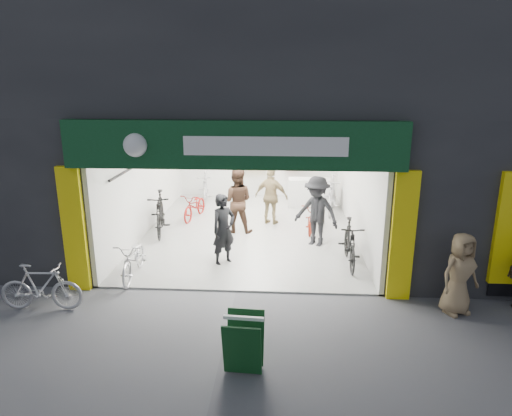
# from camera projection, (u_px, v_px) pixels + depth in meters

# --- Properties ---
(ground) EXTENTS (60.00, 60.00, 0.00)m
(ground) POSITION_uv_depth(u_px,v_px,m) (236.00, 292.00, 9.38)
(ground) COLOR #56565B
(ground) RESTS_ON ground
(building) EXTENTS (17.00, 10.27, 8.00)m
(building) POSITION_uv_depth(u_px,v_px,m) (284.00, 75.00, 12.93)
(building) COLOR #232326
(building) RESTS_ON ground
(bike_left_front) EXTENTS (0.68, 1.70, 0.88)m
(bike_left_front) POSITION_uv_depth(u_px,v_px,m) (134.00, 258.00, 9.97)
(bike_left_front) COLOR silver
(bike_left_front) RESTS_ON ground
(bike_left_midfront) EXTENTS (0.93, 2.06, 1.20)m
(bike_left_midfront) POSITION_uv_depth(u_px,v_px,m) (160.00, 213.00, 12.75)
(bike_left_midfront) COLOR black
(bike_left_midfront) RESTS_ON ground
(bike_left_midback) EXTENTS (0.86, 1.68, 0.84)m
(bike_left_midback) POSITION_uv_depth(u_px,v_px,m) (195.00, 206.00, 14.14)
(bike_left_midback) COLOR #9A110E
(bike_left_midback) RESTS_ON ground
(bike_left_back) EXTENTS (0.72, 1.83, 1.07)m
(bike_left_back) POSITION_uv_depth(u_px,v_px,m) (205.00, 188.00, 15.94)
(bike_left_back) COLOR #A3A3A8
(bike_left_back) RESTS_ON ground
(bike_right_front) EXTENTS (0.54, 1.82, 1.09)m
(bike_right_front) POSITION_uv_depth(u_px,v_px,m) (350.00, 244.00, 10.58)
(bike_right_front) COLOR black
(bike_right_front) RESTS_ON ground
(bike_right_mid) EXTENTS (0.83, 1.71, 0.86)m
(bike_right_mid) POSITION_uv_depth(u_px,v_px,m) (313.00, 216.00, 13.05)
(bike_right_mid) COLOR maroon
(bike_right_mid) RESTS_ON ground
(bike_right_back) EXTENTS (0.93, 2.07, 1.20)m
(bike_right_back) POSITION_uv_depth(u_px,v_px,m) (332.00, 195.00, 14.72)
(bike_right_back) COLOR #B9B8BD
(bike_right_back) RESTS_ON ground
(parked_bike) EXTENTS (1.57, 0.52, 0.93)m
(parked_bike) POSITION_uv_depth(u_px,v_px,m) (41.00, 287.00, 8.54)
(parked_bike) COLOR #B6B5BA
(parked_bike) RESTS_ON ground
(customer_a) EXTENTS (0.73, 0.73, 1.71)m
(customer_a) POSITION_uv_depth(u_px,v_px,m) (224.00, 230.00, 10.57)
(customer_a) COLOR black
(customer_a) RESTS_ON ground
(customer_b) EXTENTS (0.93, 0.74, 1.85)m
(customer_b) POSITION_uv_depth(u_px,v_px,m) (237.00, 201.00, 12.76)
(customer_b) COLOR #3A251A
(customer_b) RESTS_ON ground
(customer_c) EXTENTS (1.39, 1.19, 1.86)m
(customer_c) POSITION_uv_depth(u_px,v_px,m) (317.00, 212.00, 11.71)
(customer_c) COLOR black
(customer_c) RESTS_ON ground
(customer_d) EXTENTS (1.11, 0.74, 1.75)m
(customer_d) POSITION_uv_depth(u_px,v_px,m) (271.00, 197.00, 13.45)
(customer_d) COLOR #958057
(customer_d) RESTS_ON ground
(pedestrian_near) EXTENTS (0.90, 0.76, 1.57)m
(pedestrian_near) POSITION_uv_depth(u_px,v_px,m) (460.00, 274.00, 8.36)
(pedestrian_near) COLOR #8A7150
(pedestrian_near) RESTS_ON ground
(sandwich_board) EXTENTS (0.60, 0.61, 0.88)m
(sandwich_board) POSITION_uv_depth(u_px,v_px,m) (244.00, 342.00, 6.73)
(sandwich_board) COLOR #0E3917
(sandwich_board) RESTS_ON ground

